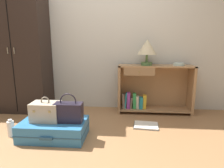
{
  "coord_description": "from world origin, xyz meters",
  "views": [
    {
      "loc": [
        0.39,
        -1.77,
        1.11
      ],
      "look_at": [
        0.19,
        0.83,
        0.55
      ],
      "focal_mm": 30.87,
      "sensor_mm": 36.0,
      "label": 1
    }
  ],
  "objects_px": {
    "wardrobe": "(20,50)",
    "suitcase_large": "(54,129)",
    "bowl": "(179,64)",
    "open_book_on_floor": "(146,125)",
    "train_case": "(46,111)",
    "bottle": "(11,128)",
    "bookshelf": "(151,89)",
    "table_lamp": "(147,48)",
    "handbag": "(69,112)"
  },
  "relations": [
    {
      "from": "bookshelf",
      "to": "open_book_on_floor",
      "type": "height_order",
      "value": "bookshelf"
    },
    {
      "from": "wardrobe",
      "to": "table_lamp",
      "type": "bearing_deg",
      "value": 1.16
    },
    {
      "from": "suitcase_large",
      "to": "train_case",
      "type": "distance_m",
      "value": 0.23
    },
    {
      "from": "bottle",
      "to": "suitcase_large",
      "type": "bearing_deg",
      "value": 1.77
    },
    {
      "from": "bookshelf",
      "to": "suitcase_large",
      "type": "height_order",
      "value": "bookshelf"
    },
    {
      "from": "bowl",
      "to": "open_book_on_floor",
      "type": "height_order",
      "value": "bowl"
    },
    {
      "from": "wardrobe",
      "to": "train_case",
      "type": "relative_size",
      "value": 6.09
    },
    {
      "from": "wardrobe",
      "to": "bowl",
      "type": "height_order",
      "value": "wardrobe"
    },
    {
      "from": "wardrobe",
      "to": "handbag",
      "type": "height_order",
      "value": "wardrobe"
    },
    {
      "from": "train_case",
      "to": "bottle",
      "type": "bearing_deg",
      "value": -176.65
    },
    {
      "from": "suitcase_large",
      "to": "open_book_on_floor",
      "type": "bearing_deg",
      "value": 19.44
    },
    {
      "from": "bowl",
      "to": "suitcase_large",
      "type": "height_order",
      "value": "bowl"
    },
    {
      "from": "train_case",
      "to": "handbag",
      "type": "bearing_deg",
      "value": -2.48
    },
    {
      "from": "wardrobe",
      "to": "train_case",
      "type": "bearing_deg",
      "value": -49.57
    },
    {
      "from": "table_lamp",
      "to": "train_case",
      "type": "height_order",
      "value": "table_lamp"
    },
    {
      "from": "bookshelf",
      "to": "train_case",
      "type": "bearing_deg",
      "value": -144.05
    },
    {
      "from": "wardrobe",
      "to": "open_book_on_floor",
      "type": "bearing_deg",
      "value": -14.32
    },
    {
      "from": "bowl",
      "to": "bottle",
      "type": "distance_m",
      "value": 2.49
    },
    {
      "from": "bookshelf",
      "to": "table_lamp",
      "type": "relative_size",
      "value": 2.94
    },
    {
      "from": "bookshelf",
      "to": "bowl",
      "type": "height_order",
      "value": "bowl"
    },
    {
      "from": "table_lamp",
      "to": "bookshelf",
      "type": "bearing_deg",
      "value": 22.23
    },
    {
      "from": "bookshelf",
      "to": "train_case",
      "type": "distance_m",
      "value": 1.66
    },
    {
      "from": "wardrobe",
      "to": "bottle",
      "type": "distance_m",
      "value": 1.33
    },
    {
      "from": "handbag",
      "to": "open_book_on_floor",
      "type": "relative_size",
      "value": 0.95
    },
    {
      "from": "handbag",
      "to": "table_lamp",
      "type": "bearing_deg",
      "value": 44.32
    },
    {
      "from": "table_lamp",
      "to": "train_case",
      "type": "xyz_separation_m",
      "value": [
        -1.25,
        -0.93,
        -0.71
      ]
    },
    {
      "from": "open_book_on_floor",
      "to": "bowl",
      "type": "bearing_deg",
      "value": 46.82
    },
    {
      "from": "bottle",
      "to": "open_book_on_floor",
      "type": "relative_size",
      "value": 0.59
    },
    {
      "from": "open_book_on_floor",
      "to": "wardrobe",
      "type": "bearing_deg",
      "value": 165.68
    },
    {
      "from": "suitcase_large",
      "to": "handbag",
      "type": "distance_m",
      "value": 0.29
    },
    {
      "from": "suitcase_large",
      "to": "open_book_on_floor",
      "type": "distance_m",
      "value": 1.2
    },
    {
      "from": "train_case",
      "to": "suitcase_large",
      "type": "bearing_deg",
      "value": -5.97
    },
    {
      "from": "open_book_on_floor",
      "to": "bookshelf",
      "type": "bearing_deg",
      "value": 78.09
    },
    {
      "from": "wardrobe",
      "to": "open_book_on_floor",
      "type": "distance_m",
      "value": 2.27
    },
    {
      "from": "bookshelf",
      "to": "table_lamp",
      "type": "height_order",
      "value": "table_lamp"
    },
    {
      "from": "bookshelf",
      "to": "table_lamp",
      "type": "distance_m",
      "value": 0.66
    },
    {
      "from": "table_lamp",
      "to": "handbag",
      "type": "bearing_deg",
      "value": -135.68
    },
    {
      "from": "handbag",
      "to": "bottle",
      "type": "xyz_separation_m",
      "value": [
        -0.72,
        -0.01,
        -0.23
      ]
    },
    {
      "from": "wardrobe",
      "to": "handbag",
      "type": "relative_size",
      "value": 5.84
    },
    {
      "from": "bowl",
      "to": "train_case",
      "type": "distance_m",
      "value": 2.04
    },
    {
      "from": "handbag",
      "to": "open_book_on_floor",
      "type": "distance_m",
      "value": 1.07
    },
    {
      "from": "bottle",
      "to": "bookshelf",
      "type": "bearing_deg",
      "value": 29.25
    },
    {
      "from": "suitcase_large",
      "to": "handbag",
      "type": "xyz_separation_m",
      "value": [
        0.19,
        -0.0,
        0.22
      ]
    },
    {
      "from": "train_case",
      "to": "handbag",
      "type": "relative_size",
      "value": 0.96
    },
    {
      "from": "wardrobe",
      "to": "bookshelf",
      "type": "bearing_deg",
      "value": 2.15
    },
    {
      "from": "bowl",
      "to": "handbag",
      "type": "bearing_deg",
      "value": -146.78
    },
    {
      "from": "wardrobe",
      "to": "suitcase_large",
      "type": "distance_m",
      "value": 1.53
    },
    {
      "from": "bowl",
      "to": "handbag",
      "type": "height_order",
      "value": "bowl"
    },
    {
      "from": "wardrobe",
      "to": "suitcase_large",
      "type": "height_order",
      "value": "wardrobe"
    },
    {
      "from": "suitcase_large",
      "to": "bottle",
      "type": "relative_size",
      "value": 3.62
    }
  ]
}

